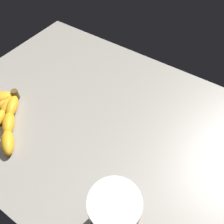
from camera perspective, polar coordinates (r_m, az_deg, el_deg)
The scene contains 2 objects.
ground_plane at distance 71.04cm, azimuth -1.01°, elevation -3.43°, with size 98.96×66.41×3.05cm, color gray.
peanut_butter_jar at distance 50.97cm, azimuth 0.56°, elevation -22.97°, with size 9.75×9.75×14.14cm.
Camera 1 is at (-24.52, 33.91, 55.89)cm, focal length 39.07 mm.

